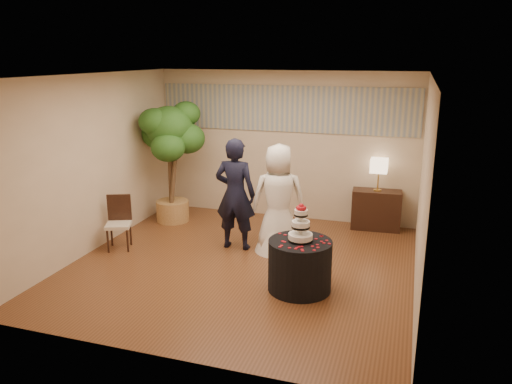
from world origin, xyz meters
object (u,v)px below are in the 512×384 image
(cake_table, at_px, (300,265))
(table_lamp, at_px, (378,175))
(groom, at_px, (235,194))
(console, at_px, (376,210))
(ficus_tree, at_px, (170,162))
(side_chair, at_px, (118,223))
(wedding_cake, at_px, (301,222))
(bride, at_px, (279,199))

(cake_table, distance_m, table_lamp, 2.99)
(groom, height_order, table_lamp, groom)
(groom, bearing_deg, console, -144.04)
(console, bearing_deg, groom, -146.18)
(cake_table, relative_size, ficus_tree, 0.37)
(console, height_order, side_chair, side_chair)
(cake_table, relative_size, wedding_cake, 1.65)
(wedding_cake, distance_m, side_chair, 3.22)
(cake_table, distance_m, wedding_cake, 0.61)
(table_lamp, xyz_separation_m, side_chair, (-3.90, -2.27, -0.57))
(wedding_cake, xyz_separation_m, side_chair, (-3.13, 0.54, -0.52))
(groom, bearing_deg, wedding_cake, 137.05)
(bride, distance_m, console, 2.16)
(side_chair, bearing_deg, bride, -6.33)
(ficus_tree, bearing_deg, groom, -29.68)
(groom, height_order, ficus_tree, ficus_tree)
(console, bearing_deg, side_chair, -153.73)
(wedding_cake, relative_size, ficus_tree, 0.22)
(side_chair, bearing_deg, ficus_tree, 61.16)
(groom, xyz_separation_m, table_lamp, (2.11, 1.64, 0.10))
(cake_table, height_order, wedding_cake, wedding_cake)
(groom, xyz_separation_m, bride, (0.70, 0.08, -0.04))
(bride, xyz_separation_m, ficus_tree, (-2.31, 0.84, 0.27))
(wedding_cake, bearing_deg, side_chair, 170.27)
(groom, height_order, cake_table, groom)
(cake_table, distance_m, ficus_tree, 3.71)
(console, distance_m, ficus_tree, 3.88)
(cake_table, relative_size, console, 0.98)
(groom, relative_size, ficus_tree, 0.79)
(cake_table, bearing_deg, bride, 117.13)
(cake_table, height_order, console, console)
(table_lamp, height_order, ficus_tree, ficus_tree)
(cake_table, xyz_separation_m, wedding_cake, (0.00, 0.00, 0.61))
(groom, relative_size, bride, 1.04)
(cake_table, bearing_deg, groom, 138.84)
(groom, height_order, side_chair, groom)
(groom, distance_m, bride, 0.70)
(bride, height_order, side_chair, bride)
(groom, distance_m, wedding_cake, 1.78)
(cake_table, xyz_separation_m, table_lamp, (0.77, 2.81, 0.66))
(groom, relative_size, table_lamp, 3.14)
(bride, bearing_deg, cake_table, 101.01)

